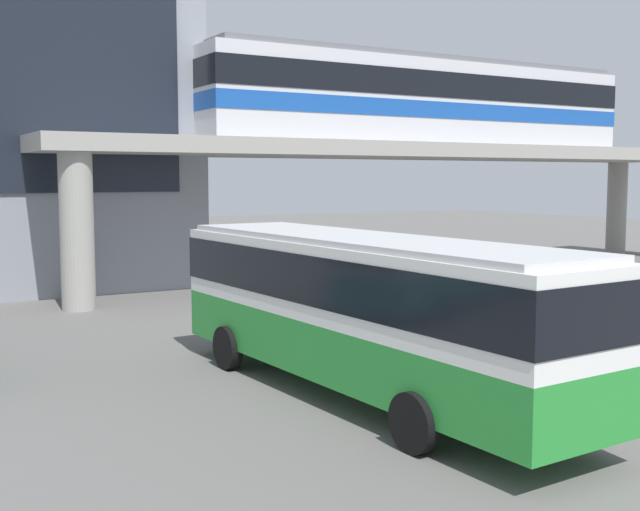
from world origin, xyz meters
The scene contains 9 objects.
ground_plane centered at (0.00, 10.00, 0.00)m, with size 120.00×120.00×0.00m, color #605E5B.
elevated_platform centered at (12.33, 17.15, 4.99)m, with size 33.90×5.76×5.81m.
train centered at (12.54, 17.15, 7.78)m, with size 21.45×2.96×3.84m.
bus_main centered at (-1.06, 1.63, 1.99)m, with size 3.14×11.15×3.22m.
bicycle_blue centered at (15.92, 12.29, 0.36)m, with size 1.78×0.31×1.04m.
bicycle_orange centered at (12.68, 12.38, 0.36)m, with size 1.78×0.28×1.04m.
bicycle_brown centered at (9.60, 11.30, 0.36)m, with size 1.70×0.67×1.04m.
bicycle_red centered at (6.26, 10.96, 0.36)m, with size 1.79×0.07×1.04m.
bicycle_black centered at (17.53, 10.44, 0.36)m, with size 1.79×0.16×1.04m.
Camera 1 is at (-9.64, -11.28, 4.39)m, focal length 44.39 mm.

